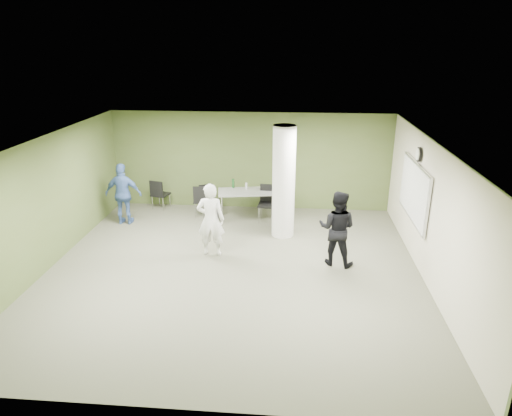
# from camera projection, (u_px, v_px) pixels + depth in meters

# --- Properties ---
(floor) EXTENTS (8.00, 8.00, 0.00)m
(floor) POSITION_uv_depth(u_px,v_px,m) (234.00, 270.00, 9.86)
(floor) COLOR #4F503F
(floor) RESTS_ON ground
(ceiling) EXTENTS (8.00, 8.00, 0.00)m
(ceiling) POSITION_uv_depth(u_px,v_px,m) (231.00, 142.00, 8.89)
(ceiling) COLOR white
(ceiling) RESTS_ON wall_back
(wall_back) EXTENTS (8.00, 2.80, 0.02)m
(wall_back) POSITION_uv_depth(u_px,v_px,m) (251.00, 161.00, 13.12)
(wall_back) COLOR #4A592A
(wall_back) RESTS_ON floor
(wall_left) EXTENTS (0.02, 8.00, 2.80)m
(wall_left) POSITION_uv_depth(u_px,v_px,m) (46.00, 204.00, 9.69)
(wall_left) COLOR #4A592A
(wall_left) RESTS_ON floor
(wall_right_cream) EXTENTS (0.02, 8.00, 2.80)m
(wall_right_cream) POSITION_uv_depth(u_px,v_px,m) (432.00, 215.00, 9.06)
(wall_right_cream) COLOR beige
(wall_right_cream) RESTS_ON floor
(column) EXTENTS (0.56, 0.56, 2.80)m
(column) POSITION_uv_depth(u_px,v_px,m) (284.00, 182.00, 11.17)
(column) COLOR silver
(column) RESTS_ON floor
(whiteboard) EXTENTS (0.05, 2.30, 1.30)m
(whiteboard) POSITION_uv_depth(u_px,v_px,m) (414.00, 192.00, 10.15)
(whiteboard) COLOR silver
(whiteboard) RESTS_ON wall_right_cream
(wall_clock) EXTENTS (0.06, 0.32, 0.32)m
(wall_clock) POSITION_uv_depth(u_px,v_px,m) (419.00, 154.00, 9.86)
(wall_clock) COLOR black
(wall_clock) RESTS_ON wall_right_cream
(folding_table) EXTENTS (1.79, 1.01, 1.05)m
(folding_table) POSITION_uv_depth(u_px,v_px,m) (249.00, 192.00, 12.47)
(folding_table) COLOR gray
(folding_table) RESTS_ON floor
(wastebasket) EXTENTS (0.25, 0.25, 0.29)m
(wastebasket) POSITION_uv_depth(u_px,v_px,m) (214.00, 217.00, 12.43)
(wastebasket) COLOR #4C4C4C
(wastebasket) RESTS_ON floor
(chair_back_left) EXTENTS (0.55, 0.55, 0.89)m
(chair_back_left) POSITION_uv_depth(u_px,v_px,m) (159.00, 192.00, 13.23)
(chair_back_left) COLOR black
(chair_back_left) RESTS_ON floor
(chair_back_right) EXTENTS (0.52, 0.52, 0.92)m
(chair_back_right) POSITION_uv_depth(u_px,v_px,m) (202.00, 198.00, 12.67)
(chair_back_right) COLOR black
(chair_back_right) RESTS_ON floor
(chair_table_left) EXTENTS (0.56, 0.56, 0.86)m
(chair_table_left) POSITION_uv_depth(u_px,v_px,m) (207.00, 198.00, 12.84)
(chair_table_left) COLOR black
(chair_table_left) RESTS_ON floor
(chair_table_right) EXTENTS (0.53, 0.53, 0.99)m
(chair_table_right) POSITION_uv_depth(u_px,v_px,m) (268.00, 200.00, 12.41)
(chair_table_right) COLOR black
(chair_table_right) RESTS_ON floor
(woman_white) EXTENTS (0.64, 0.43, 1.71)m
(woman_white) POSITION_uv_depth(u_px,v_px,m) (211.00, 220.00, 10.29)
(woman_white) COLOR silver
(woman_white) RESTS_ON floor
(man_black) EXTENTS (0.97, 0.84, 1.69)m
(man_black) POSITION_uv_depth(u_px,v_px,m) (337.00, 228.00, 9.87)
(man_black) COLOR black
(man_black) RESTS_ON floor
(man_blue) EXTENTS (0.98, 0.41, 1.66)m
(man_blue) POSITION_uv_depth(u_px,v_px,m) (124.00, 194.00, 12.10)
(man_blue) COLOR #3C5B97
(man_blue) RESTS_ON floor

